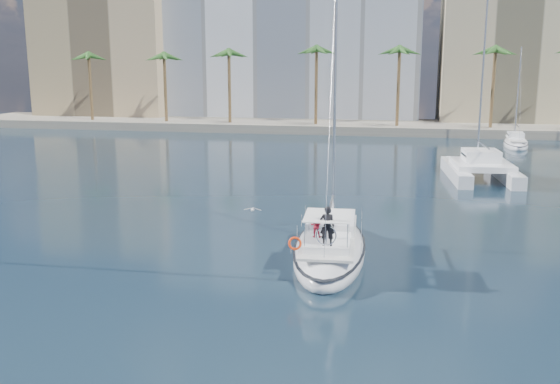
# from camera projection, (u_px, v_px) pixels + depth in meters

# --- Properties ---
(ground) EXTENTS (160.00, 160.00, 0.00)m
(ground) POSITION_uv_depth(u_px,v_px,m) (267.00, 255.00, 32.82)
(ground) COLOR black
(ground) RESTS_ON ground
(quay) EXTENTS (120.00, 14.00, 1.20)m
(quay) POSITION_uv_depth(u_px,v_px,m) (356.00, 126.00, 91.25)
(quay) COLOR gray
(quay) RESTS_ON ground
(building_modern) EXTENTS (42.00, 16.00, 28.00)m
(building_modern) POSITION_uv_depth(u_px,v_px,m) (290.00, 36.00, 102.28)
(building_modern) COLOR white
(building_modern) RESTS_ON ground
(building_tan_left) EXTENTS (22.00, 14.00, 22.00)m
(building_tan_left) POSITION_uv_depth(u_px,v_px,m) (111.00, 55.00, 104.75)
(building_tan_left) COLOR tan
(building_tan_left) RESTS_ON ground
(building_beige) EXTENTS (20.00, 14.00, 20.00)m
(building_beige) POSITION_uv_depth(u_px,v_px,m) (509.00, 61.00, 93.78)
(building_beige) COLOR tan
(building_beige) RESTS_ON ground
(palm_left) EXTENTS (3.60, 3.60, 12.30)m
(palm_left) POSITION_uv_depth(u_px,v_px,m) (124.00, 59.00, 91.86)
(palm_left) COLOR brown
(palm_left) RESTS_ON ground
(palm_centre) EXTENTS (3.60, 3.60, 12.30)m
(palm_centre) POSITION_uv_depth(u_px,v_px,m) (356.00, 59.00, 85.41)
(palm_centre) COLOR brown
(palm_centre) RESTS_ON ground
(main_sloop) EXTENTS (4.35, 11.70, 17.08)m
(main_sloop) POSITION_uv_depth(u_px,v_px,m) (330.00, 247.00, 32.28)
(main_sloop) COLOR white
(main_sloop) RESTS_ON ground
(catamaran) EXTENTS (6.05, 10.89, 15.53)m
(catamaran) POSITION_uv_depth(u_px,v_px,m) (480.00, 166.00, 53.72)
(catamaran) COLOR white
(catamaran) RESTS_ON ground
(seagull) EXTENTS (1.12, 0.48, 0.21)m
(seagull) POSITION_uv_depth(u_px,v_px,m) (253.00, 209.00, 39.09)
(seagull) COLOR silver
(seagull) RESTS_ON ground
(moored_yacht_a) EXTENTS (3.37, 9.52, 11.90)m
(moored_yacht_a) POSITION_uv_depth(u_px,v_px,m) (515.00, 147.00, 74.15)
(moored_yacht_a) COLOR white
(moored_yacht_a) RESTS_ON ground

